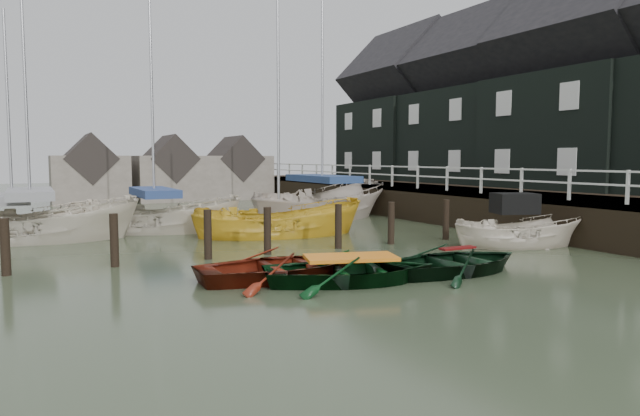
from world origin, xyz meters
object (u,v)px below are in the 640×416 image
sailboat_c (279,235)px  sailboat_e (14,235)px  rowboat_red (283,279)px  sailboat_a (32,239)px  rowboat_green (351,282)px  sailboat_b (155,230)px  rowboat_dkgreen (457,272)px  sailboat_d (322,218)px  motorboat (518,244)px

sailboat_c → sailboat_e: sailboat_c is taller
rowboat_red → sailboat_a: 10.91m
rowboat_green → sailboat_b: sailboat_b is taller
rowboat_dkgreen → sailboat_b: size_ratio=0.34×
rowboat_green → rowboat_dkgreen: 2.96m
sailboat_c → sailboat_d: sailboat_d is taller
rowboat_green → sailboat_b: 11.51m
rowboat_green → motorboat: bearing=-58.1°
sailboat_e → rowboat_dkgreen: bearing=-141.3°
motorboat → sailboat_d: bearing=29.8°
rowboat_dkgreen → sailboat_c: sailboat_c is taller
sailboat_b → motorboat: bearing=-110.0°
motorboat → sailboat_e: size_ratio=0.49×
sailboat_d → sailboat_e: 12.70m
rowboat_dkgreen → sailboat_a: sailboat_a is taller
rowboat_dkgreen → sailboat_b: (-5.14, 11.51, 0.06)m
rowboat_red → motorboat: bearing=-81.6°
rowboat_dkgreen → sailboat_b: 12.61m
rowboat_green → sailboat_c: 8.21m
sailboat_c → sailboat_b: bearing=60.5°
motorboat → sailboat_a: bearing=78.5°
rowboat_green → rowboat_dkgreen: size_ratio=1.02×
rowboat_red → rowboat_dkgreen: bearing=-105.4°
sailboat_b → sailboat_e: bearing=103.1°
rowboat_red → sailboat_b: (-0.96, 10.22, 0.06)m
rowboat_green → sailboat_e: 14.11m
sailboat_e → rowboat_green: bearing=-150.2°
rowboat_green → motorboat: size_ratio=0.88×
sailboat_a → sailboat_c: bearing=-96.9°
rowboat_red → sailboat_c: size_ratio=0.38×
sailboat_d → sailboat_e: sailboat_d is taller
sailboat_b → sailboat_d: bearing=-58.2°
sailboat_a → sailboat_c: (8.10, -2.61, -0.05)m
sailboat_c → sailboat_a: bearing=83.0°
sailboat_b → rowboat_red: bearing=-150.6°
rowboat_green → sailboat_c: (1.64, 8.05, 0.01)m
sailboat_c → sailboat_e: size_ratio=1.15×
rowboat_dkgreen → motorboat: bearing=-64.8°
sailboat_b → sailboat_c: bearing=-106.4°
rowboat_red → rowboat_dkgreen: 4.37m
motorboat → sailboat_e: (-14.43, 10.16, -0.04)m
sailboat_d → motorboat: bearing=168.5°
rowboat_green → sailboat_c: size_ratio=0.38×
rowboat_red → motorboat: 8.67m
rowboat_dkgreen → sailboat_d: bearing=-14.1°
sailboat_d → sailboat_c: bearing=116.0°
sailboat_c → sailboat_e: 9.63m
rowboat_green → rowboat_dkgreen: rowboat_green is taller
rowboat_red → sailboat_c: bearing=-20.5°
sailboat_e → sailboat_b: bearing=-100.9°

